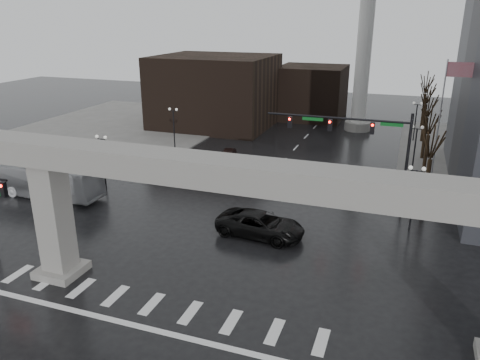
% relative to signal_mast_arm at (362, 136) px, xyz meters
% --- Properties ---
extents(ground, '(160.00, 160.00, 0.00)m').
position_rel_signal_mast_arm_xyz_m(ground, '(-8.99, -18.80, -5.83)').
color(ground, black).
rests_on(ground, ground).
extents(sidewalk_nw, '(28.00, 36.00, 0.15)m').
position_rel_signal_mast_arm_xyz_m(sidewalk_nw, '(-34.99, 17.20, -5.75)').
color(sidewalk_nw, slate).
rests_on(sidewalk_nw, ground).
extents(elevated_guideway, '(48.00, 2.60, 8.70)m').
position_rel_signal_mast_arm_xyz_m(elevated_guideway, '(-7.73, -18.80, 1.05)').
color(elevated_guideway, gray).
rests_on(elevated_guideway, ground).
extents(building_far_left, '(16.00, 14.00, 10.00)m').
position_rel_signal_mast_arm_xyz_m(building_far_left, '(-22.99, 23.20, -0.83)').
color(building_far_left, black).
rests_on(building_far_left, ground).
extents(building_far_mid, '(10.00, 10.00, 8.00)m').
position_rel_signal_mast_arm_xyz_m(building_far_mid, '(-10.99, 33.20, -1.83)').
color(building_far_mid, black).
rests_on(building_far_mid, ground).
extents(smokestack, '(3.60, 3.60, 30.00)m').
position_rel_signal_mast_arm_xyz_m(smokestack, '(-2.99, 27.20, 7.52)').
color(smokestack, silver).
rests_on(smokestack, ground).
extents(signal_mast_arm, '(12.12, 0.43, 8.00)m').
position_rel_signal_mast_arm_xyz_m(signal_mast_arm, '(0.00, 0.00, 0.00)').
color(signal_mast_arm, black).
rests_on(signal_mast_arm, ground).
extents(flagpole_assembly, '(2.06, 0.12, 12.00)m').
position_rel_signal_mast_arm_xyz_m(flagpole_assembly, '(6.30, 3.20, 1.70)').
color(flagpole_assembly, silver).
rests_on(flagpole_assembly, ground).
extents(lamp_right_0, '(1.22, 0.32, 5.11)m').
position_rel_signal_mast_arm_xyz_m(lamp_right_0, '(4.51, -4.80, -2.36)').
color(lamp_right_0, black).
rests_on(lamp_right_0, ground).
extents(lamp_right_1, '(1.22, 0.32, 5.11)m').
position_rel_signal_mast_arm_xyz_m(lamp_right_1, '(4.51, 9.20, -2.36)').
color(lamp_right_1, black).
rests_on(lamp_right_1, ground).
extents(lamp_right_2, '(1.22, 0.32, 5.11)m').
position_rel_signal_mast_arm_xyz_m(lamp_right_2, '(4.51, 23.20, -2.36)').
color(lamp_right_2, black).
rests_on(lamp_right_2, ground).
extents(lamp_left_0, '(1.22, 0.32, 5.11)m').
position_rel_signal_mast_arm_xyz_m(lamp_left_0, '(-22.49, -4.80, -2.36)').
color(lamp_left_0, black).
rests_on(lamp_left_0, ground).
extents(lamp_left_1, '(1.22, 0.32, 5.11)m').
position_rel_signal_mast_arm_xyz_m(lamp_left_1, '(-22.49, 9.20, -2.36)').
color(lamp_left_1, black).
rests_on(lamp_left_1, ground).
extents(lamp_left_2, '(1.22, 0.32, 5.11)m').
position_rel_signal_mast_arm_xyz_m(lamp_left_2, '(-22.49, 23.20, -2.36)').
color(lamp_left_2, black).
rests_on(lamp_left_2, ground).
extents(tree_right_0, '(1.09, 1.58, 7.50)m').
position_rel_signal_mast_arm_xyz_m(tree_right_0, '(5.54, -0.78, -3.04)').
color(tree_right_0, black).
rests_on(tree_right_0, ground).
extents(tree_right_1, '(1.09, 1.61, 7.67)m').
position_rel_signal_mast_arm_xyz_m(tree_right_1, '(5.54, 7.22, -2.98)').
color(tree_right_1, black).
rests_on(tree_right_1, ground).
extents(tree_right_2, '(1.10, 1.63, 7.85)m').
position_rel_signal_mast_arm_xyz_m(tree_right_2, '(5.54, 15.22, -2.91)').
color(tree_right_2, black).
rests_on(tree_right_2, ground).
extents(tree_right_3, '(1.11, 1.66, 8.02)m').
position_rel_signal_mast_arm_xyz_m(tree_right_3, '(5.54, 23.22, -2.85)').
color(tree_right_3, black).
rests_on(tree_right_3, ground).
extents(tree_right_4, '(1.12, 1.69, 8.19)m').
position_rel_signal_mast_arm_xyz_m(tree_right_4, '(5.54, 31.22, -2.79)').
color(tree_right_4, black).
rests_on(tree_right_4, ground).
extents(pickup_truck, '(6.74, 3.58, 1.80)m').
position_rel_signal_mast_arm_xyz_m(pickup_truck, '(-5.83, -9.47, -4.93)').
color(pickup_truck, black).
rests_on(pickup_truck, ground).
extents(city_bus, '(11.69, 2.76, 3.26)m').
position_rel_signal_mast_arm_xyz_m(city_bus, '(-26.69, -8.36, -4.20)').
color(city_bus, '#ABACB0').
rests_on(city_bus, ground).
extents(far_car, '(2.36, 4.23, 1.36)m').
position_rel_signal_mast_arm_xyz_m(far_car, '(-14.84, 7.16, -5.15)').
color(far_car, black).
rests_on(far_car, ground).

